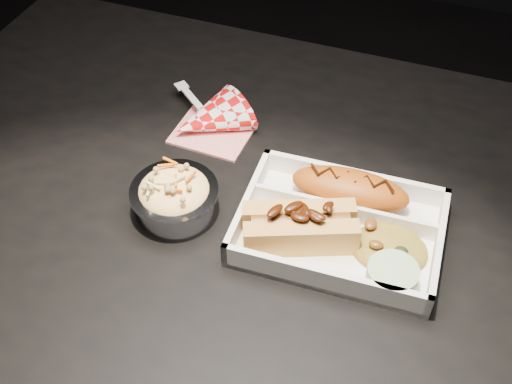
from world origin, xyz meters
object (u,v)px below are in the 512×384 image
hotdog (300,225)px  foil_coleslaw_cup (175,195)px  food_tray (339,230)px  fried_pastry (350,189)px  dining_table (272,255)px  napkin_fork (209,120)px

hotdog → foil_coleslaw_cup: size_ratio=1.33×
food_tray → fried_pastry: 0.06m
dining_table → fried_pastry: (0.09, 0.05, 0.12)m
hotdog → foil_coleslaw_cup: 0.17m
dining_table → napkin_fork: bearing=139.0°
fried_pastry → hotdog: bearing=-116.5°
hotdog → dining_table: bearing=118.4°
hotdog → napkin_fork: napkin_fork is taller
napkin_fork → food_tray: bearing=9.2°
foil_coleslaw_cup → napkin_fork: size_ratio=0.73×
dining_table → hotdog: (0.05, -0.04, 0.12)m
food_tray → dining_table: bearing=171.7°
dining_table → fried_pastry: fried_pastry is taller
food_tray → napkin_fork: napkin_fork is taller
food_tray → napkin_fork: (-0.24, 0.14, 0.01)m
food_tray → hotdog: bearing=-149.2°
dining_table → napkin_fork: (-0.15, 0.13, 0.11)m
food_tray → foil_coleslaw_cup: foil_coleslaw_cup is taller
napkin_fork → dining_table: bearing=-1.8°
fried_pastry → foil_coleslaw_cup: (-0.21, -0.09, 0.00)m
fried_pastry → foil_coleslaw_cup: 0.23m
hotdog → napkin_fork: bearing=117.1°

